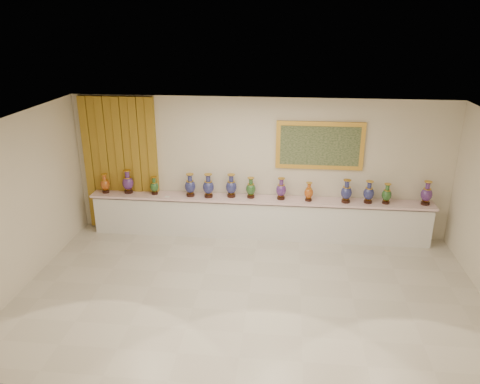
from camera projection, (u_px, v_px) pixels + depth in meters
The scene contains 17 objects.
ground at pixel (249, 293), 8.16m from camera, with size 8.00×8.00×0.00m, color beige.
room at pixel (151, 161), 10.11m from camera, with size 8.00×8.00×8.00m.
counter at pixel (258, 218), 10.12m from camera, with size 7.28×0.48×0.90m.
vase_0 at pixel (105, 184), 10.20m from camera, with size 0.20×0.20×0.43m.
vase_1 at pixel (128, 183), 10.17m from camera, with size 0.30×0.30×0.52m.
vase_2 at pixel (154, 186), 10.11m from camera, with size 0.19×0.19×0.39m.
vase_3 at pixel (190, 186), 9.99m from camera, with size 0.28×0.28×0.50m.
vase_4 at pixel (208, 187), 9.93m from camera, with size 0.27×0.27×0.51m.
vase_5 at pixel (231, 187), 9.94m from camera, with size 0.25×0.25×0.51m.
vase_6 at pixel (251, 189), 9.90m from camera, with size 0.26×0.26×0.45m.
vase_7 at pixel (281, 190), 9.82m from camera, with size 0.25×0.25×0.47m.
vase_8 at pixel (309, 193), 9.74m from camera, with size 0.24×0.24×0.40m.
vase_9 at pixel (346, 192), 9.65m from camera, with size 0.25×0.25×0.49m.
vase_10 at pixel (369, 193), 9.62m from camera, with size 0.27×0.27×0.47m.
vase_11 at pixel (387, 195), 9.60m from camera, with size 0.25×0.25×0.43m.
vase_12 at pixel (427, 194), 9.54m from camera, with size 0.27×0.27×0.50m.
label_card at pixel (167, 197), 10.02m from camera, with size 0.10×0.06×0.00m, color white.
Camera 1 is at (0.57, -7.00, 4.51)m, focal length 35.00 mm.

